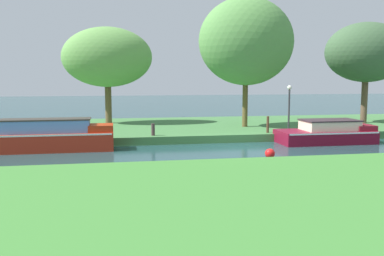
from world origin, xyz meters
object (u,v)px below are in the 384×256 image
object	(u,v)px
willow_tree_left	(107,57)
lamp_post	(289,102)
mooring_post_far	(268,125)
red_barge	(45,137)
mooring_post_near	(153,130)
channel_buoy	(270,153)
willow_tree_right	(367,53)
willow_tree_centre	(247,42)
maroon_narrowboat	(328,133)

from	to	relation	value
willow_tree_left	lamp_post	xyz separation A→B (m)	(9.62, -5.58, -2.53)
mooring_post_far	lamp_post	bearing A→B (deg)	20.75
red_barge	willow_tree_left	bearing A→B (deg)	69.98
mooring_post_near	channel_buoy	world-z (taller)	mooring_post_near
lamp_post	mooring_post_near	xyz separation A→B (m)	(-7.39, -0.52, -1.29)
willow_tree_right	lamp_post	distance (m)	7.69
willow_tree_left	mooring_post_near	size ratio (longest dim) A/B	9.99
red_barge	willow_tree_left	xyz separation A→B (m)	(2.72, 7.46, 3.89)
mooring_post_near	channel_buoy	xyz separation A→B (m)	(4.32, -4.83, -0.50)
willow_tree_centre	lamp_post	world-z (taller)	willow_tree_centre
red_barge	willow_tree_centre	size ratio (longest dim) A/B	0.84
willow_tree_right	mooring_post_near	bearing A→B (deg)	-165.35
mooring_post_near	mooring_post_far	distance (m)	6.01
willow_tree_left	channel_buoy	bearing A→B (deg)	-59.08
red_barge	maroon_narrowboat	size ratio (longest dim) A/B	1.32
maroon_narrowboat	channel_buoy	xyz separation A→B (m)	(-4.37, -3.48, -0.30)
maroon_narrowboat	lamp_post	bearing A→B (deg)	124.72
willow_tree_left	mooring_post_near	bearing A→B (deg)	-69.92
mooring_post_far	channel_buoy	distance (m)	5.16
willow_tree_left	mooring_post_far	xyz separation A→B (m)	(8.24, -6.11, -3.68)
mooring_post_near	red_barge	bearing A→B (deg)	-164.70
willow_tree_left	channel_buoy	xyz separation A→B (m)	(6.55, -10.94, -4.31)
willow_tree_centre	mooring_post_near	world-z (taller)	willow_tree_centre
willow_tree_centre	lamp_post	size ratio (longest dim) A/B	3.02
willow_tree_left	willow_tree_centre	bearing A→B (deg)	-22.38
willow_tree_centre	mooring_post_near	distance (m)	7.87
lamp_post	mooring_post_far	distance (m)	1.87
red_barge	lamp_post	size ratio (longest dim) A/B	2.54
maroon_narrowboat	willow_tree_left	world-z (taller)	willow_tree_left
willow_tree_left	lamp_post	size ratio (longest dim) A/B	2.42
maroon_narrowboat	channel_buoy	bearing A→B (deg)	-141.48
red_barge	willow_tree_centre	world-z (taller)	willow_tree_centre
mooring_post_far	willow_tree_left	bearing A→B (deg)	143.46
willow_tree_centre	red_barge	bearing A→B (deg)	-158.44
willow_tree_left	willow_tree_right	bearing A→B (deg)	-8.82
mooring_post_near	channel_buoy	distance (m)	6.50
lamp_post	willow_tree_centre	bearing A→B (deg)	126.22
red_barge	willow_tree_right	size ratio (longest dim) A/B	0.99
maroon_narrowboat	channel_buoy	size ratio (longest dim) A/B	11.74
red_barge	lamp_post	bearing A→B (deg)	8.65
willow_tree_left	channel_buoy	distance (m)	13.46
lamp_post	willow_tree_right	bearing A→B (deg)	25.65
willow_tree_left	willow_tree_centre	size ratio (longest dim) A/B	0.80
willow_tree_left	mooring_post_far	size ratio (longest dim) A/B	6.88
willow_tree_right	channel_buoy	bearing A→B (deg)	-138.38
lamp_post	mooring_post_far	size ratio (longest dim) A/B	2.84
willow_tree_right	lamp_post	bearing A→B (deg)	-154.35
maroon_narrowboat	willow_tree_left	bearing A→B (deg)	145.66
willow_tree_right	mooring_post_near	size ratio (longest dim) A/B	10.55
willow_tree_right	willow_tree_centre	bearing A→B (deg)	-174.61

